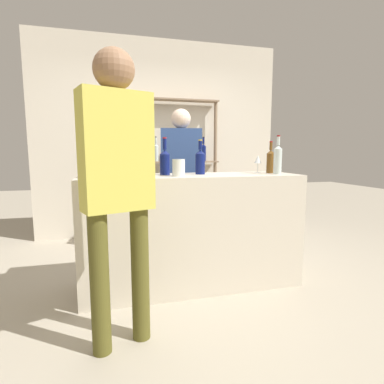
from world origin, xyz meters
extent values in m
plane|color=#B2A893|center=(0.00, 0.00, 0.00)|extent=(16.00, 16.00, 0.00)
cube|color=beige|center=(0.00, 0.00, 0.51)|extent=(1.93, 0.58, 1.02)
cube|color=beige|center=(0.00, 1.89, 1.40)|extent=(3.53, 0.12, 2.80)
cylinder|color=#897056|center=(-0.80, 1.71, 0.98)|extent=(0.05, 0.05, 1.96)
cylinder|color=#897056|center=(0.80, 1.71, 0.98)|extent=(0.05, 0.05, 1.96)
cube|color=#897056|center=(0.00, 1.71, 1.95)|extent=(1.64, 0.18, 0.02)
cube|color=#897056|center=(0.00, 1.71, 1.08)|extent=(1.64, 0.18, 0.02)
cylinder|color=black|center=(-0.61, 1.71, 1.18)|extent=(0.08, 0.08, 0.19)
cone|color=black|center=(-0.61, 1.71, 1.30)|extent=(0.08, 0.08, 0.04)
cylinder|color=black|center=(-0.61, 1.71, 1.36)|extent=(0.03, 0.03, 0.08)
cylinder|color=#232328|center=(-0.61, 1.71, 1.40)|extent=(0.03, 0.03, 0.01)
cylinder|color=silver|center=(-0.44, 1.71, 1.20)|extent=(0.07, 0.07, 0.23)
cone|color=silver|center=(-0.44, 1.71, 1.33)|extent=(0.07, 0.07, 0.03)
cylinder|color=silver|center=(-0.44, 1.71, 1.39)|extent=(0.03, 0.03, 0.09)
cylinder|color=maroon|center=(-0.44, 1.71, 1.44)|extent=(0.03, 0.03, 0.01)
cylinder|color=#0F1956|center=(-0.26, 1.71, 1.20)|extent=(0.07, 0.07, 0.24)
cone|color=#0F1956|center=(-0.26, 1.71, 1.34)|extent=(0.07, 0.07, 0.03)
cylinder|color=#0F1956|center=(-0.26, 1.71, 1.40)|extent=(0.03, 0.03, 0.08)
cylinder|color=black|center=(-0.26, 1.71, 1.45)|extent=(0.03, 0.03, 0.01)
cylinder|color=silver|center=(-0.09, 1.71, 1.19)|extent=(0.06, 0.06, 0.22)
cone|color=silver|center=(-0.09, 1.71, 1.32)|extent=(0.06, 0.06, 0.03)
cylinder|color=silver|center=(-0.09, 1.71, 1.38)|extent=(0.02, 0.02, 0.09)
cylinder|color=#232328|center=(-0.09, 1.71, 1.43)|extent=(0.03, 0.03, 0.01)
cylinder|color=#0F1956|center=(0.09, 1.71, 1.20)|extent=(0.07, 0.07, 0.22)
cone|color=#0F1956|center=(0.09, 1.71, 1.32)|extent=(0.07, 0.07, 0.03)
cylinder|color=#0F1956|center=(0.09, 1.71, 1.38)|extent=(0.03, 0.03, 0.09)
cylinder|color=#232328|center=(0.09, 1.71, 1.43)|extent=(0.03, 0.03, 0.01)
cylinder|color=#0F1956|center=(0.26, 1.71, 1.21)|extent=(0.08, 0.08, 0.24)
cone|color=#0F1956|center=(0.26, 1.71, 1.34)|extent=(0.08, 0.08, 0.03)
cylinder|color=#0F1956|center=(0.26, 1.71, 1.40)|extent=(0.03, 0.03, 0.08)
cylinder|color=#232328|center=(0.26, 1.71, 1.45)|extent=(0.03, 0.03, 0.01)
cylinder|color=black|center=(0.44, 1.71, 1.18)|extent=(0.07, 0.07, 0.19)
cone|color=black|center=(0.44, 1.71, 1.30)|extent=(0.07, 0.07, 0.03)
cylinder|color=black|center=(0.44, 1.71, 1.36)|extent=(0.03, 0.03, 0.09)
cylinder|color=#232328|center=(0.44, 1.71, 1.41)|extent=(0.03, 0.03, 0.01)
cylinder|color=#0F1956|center=(0.61, 1.71, 1.19)|extent=(0.08, 0.08, 0.21)
cone|color=#0F1956|center=(0.61, 1.71, 1.32)|extent=(0.08, 0.08, 0.03)
cylinder|color=#0F1956|center=(0.61, 1.71, 1.38)|extent=(0.03, 0.03, 0.09)
cylinder|color=#232328|center=(0.61, 1.71, 1.43)|extent=(0.03, 0.03, 0.01)
cylinder|color=black|center=(-0.44, -0.10, 1.12)|extent=(0.07, 0.07, 0.21)
cone|color=black|center=(-0.44, -0.10, 1.25)|extent=(0.07, 0.07, 0.03)
cylinder|color=black|center=(-0.44, -0.10, 1.31)|extent=(0.03, 0.03, 0.09)
cylinder|color=#232328|center=(-0.44, -0.10, 1.36)|extent=(0.03, 0.03, 0.01)
cylinder|color=#0F1956|center=(0.09, 0.07, 1.11)|extent=(0.09, 0.09, 0.18)
cone|color=#0F1956|center=(0.09, 0.07, 1.22)|extent=(0.09, 0.09, 0.04)
cylinder|color=#0F1956|center=(0.09, 0.07, 1.28)|extent=(0.03, 0.03, 0.08)
cylinder|color=gold|center=(0.09, 0.07, 1.32)|extent=(0.04, 0.04, 0.01)
cylinder|color=silver|center=(0.78, -0.10, 1.13)|extent=(0.07, 0.07, 0.23)
cone|color=silver|center=(0.78, -0.10, 1.26)|extent=(0.07, 0.07, 0.03)
cylinder|color=silver|center=(0.78, -0.10, 1.32)|extent=(0.03, 0.03, 0.08)
cylinder|color=maroon|center=(0.78, -0.10, 1.36)|extent=(0.03, 0.03, 0.01)
cylinder|color=#0F1956|center=(-0.23, 0.07, 1.11)|extent=(0.09, 0.09, 0.18)
cone|color=#0F1956|center=(-0.23, 0.07, 1.22)|extent=(0.09, 0.09, 0.04)
cylinder|color=#0F1956|center=(-0.23, 0.07, 1.28)|extent=(0.03, 0.03, 0.10)
cylinder|color=maroon|center=(-0.23, 0.07, 1.34)|extent=(0.04, 0.04, 0.01)
cylinder|color=brown|center=(0.79, 0.05, 1.11)|extent=(0.07, 0.07, 0.19)
cone|color=brown|center=(0.79, 0.05, 1.22)|extent=(0.07, 0.07, 0.03)
cylinder|color=brown|center=(0.79, 0.05, 1.27)|extent=(0.03, 0.03, 0.07)
cylinder|color=maroon|center=(0.79, 0.05, 1.31)|extent=(0.03, 0.03, 0.01)
cylinder|color=black|center=(-0.66, 0.03, 1.13)|extent=(0.09, 0.09, 0.22)
cone|color=black|center=(-0.66, 0.03, 1.26)|extent=(0.09, 0.09, 0.04)
cylinder|color=black|center=(-0.66, 0.03, 1.33)|extent=(0.03, 0.03, 0.10)
cylinder|color=black|center=(-0.66, 0.03, 1.38)|extent=(0.04, 0.04, 0.01)
cylinder|color=silver|center=(0.69, 0.10, 1.02)|extent=(0.06, 0.06, 0.00)
cylinder|color=silver|center=(0.69, 0.10, 1.06)|extent=(0.01, 0.01, 0.09)
cone|color=silver|center=(0.69, 0.10, 1.15)|extent=(0.07, 0.07, 0.08)
cylinder|color=#B2B2B7|center=(-0.78, -0.10, 1.13)|extent=(0.20, 0.20, 0.22)
cylinder|color=#B2B2B7|center=(-0.78, -0.10, 1.24)|extent=(0.22, 0.22, 0.01)
cylinder|color=silver|center=(-0.14, -0.10, 1.09)|extent=(0.11, 0.11, 0.14)
sphere|color=tan|center=(-0.18, -0.11, 1.08)|extent=(0.02, 0.02, 0.02)
sphere|color=tan|center=(-0.14, -0.07, 1.09)|extent=(0.02, 0.02, 0.02)
sphere|color=tan|center=(-0.18, -0.07, 1.04)|extent=(0.02, 0.02, 0.02)
sphere|color=tan|center=(-0.13, -0.13, 1.04)|extent=(0.02, 0.02, 0.02)
sphere|color=tan|center=(-0.18, -0.11, 1.08)|extent=(0.02, 0.02, 0.02)
cylinder|color=#121C33|center=(-0.06, 0.88, 0.41)|extent=(0.13, 0.13, 0.83)
cylinder|color=#121C33|center=(0.24, 0.83, 0.41)|extent=(0.13, 0.13, 0.83)
cube|color=navy|center=(0.09, 0.85, 1.15)|extent=(0.49, 0.28, 0.65)
sphere|color=beige|center=(0.09, 0.85, 1.59)|extent=(0.22, 0.22, 0.22)
cylinder|color=brown|center=(-0.52, -0.70, 0.44)|extent=(0.11, 0.11, 0.87)
cylinder|color=brown|center=(-0.77, -0.79, 0.44)|extent=(0.11, 0.11, 0.87)
cube|color=#D1C64C|center=(-0.65, -0.74, 1.22)|extent=(0.45, 0.31, 0.69)
sphere|color=#936B4C|center=(-0.65, -0.74, 1.68)|extent=(0.24, 0.24, 0.24)
camera|label=1|loc=(-0.66, -2.56, 1.21)|focal=28.00mm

